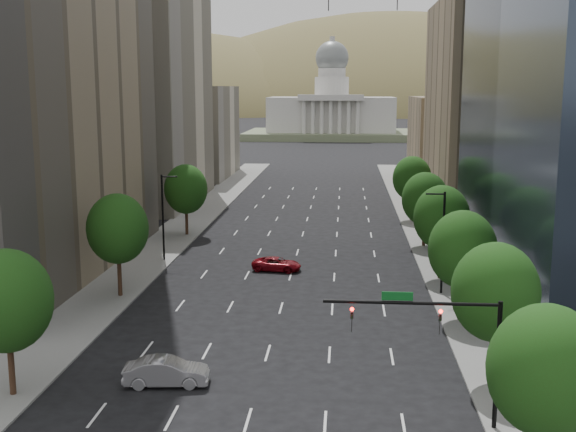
% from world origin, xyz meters
% --- Properties ---
extents(sidewalk_left, '(6.00, 200.00, 0.15)m').
position_xyz_m(sidewalk_left, '(-15.50, 60.00, 0.07)').
color(sidewalk_left, slate).
rests_on(sidewalk_left, ground).
extents(sidewalk_right, '(6.00, 200.00, 0.15)m').
position_xyz_m(sidewalk_right, '(15.50, 60.00, 0.07)').
color(sidewalk_right, slate).
rests_on(sidewalk_right, ground).
extents(midrise_cream_left, '(14.00, 30.00, 35.00)m').
position_xyz_m(midrise_cream_left, '(-25.00, 103.00, 17.50)').
color(midrise_cream_left, beige).
rests_on(midrise_cream_left, ground).
extents(filler_left, '(14.00, 26.00, 18.00)m').
position_xyz_m(filler_left, '(-25.00, 136.00, 9.00)').
color(filler_left, beige).
rests_on(filler_left, ground).
extents(parking_tan_right, '(14.00, 30.00, 30.00)m').
position_xyz_m(parking_tan_right, '(25.00, 100.00, 15.00)').
color(parking_tan_right, '#8C7759').
rests_on(parking_tan_right, ground).
extents(filler_right, '(14.00, 26.00, 16.00)m').
position_xyz_m(filler_right, '(25.00, 133.00, 8.00)').
color(filler_right, '#8C7759').
rests_on(filler_right, ground).
extents(tree_right_0, '(5.20, 5.20, 8.39)m').
position_xyz_m(tree_right_0, '(14.00, 25.00, 5.39)').
color(tree_right_0, '#382316').
rests_on(tree_right_0, ground).
extents(tree_right_1, '(5.20, 5.20, 8.75)m').
position_xyz_m(tree_right_1, '(14.00, 36.00, 5.75)').
color(tree_right_1, '#382316').
rests_on(tree_right_1, ground).
extents(tree_right_2, '(5.20, 5.20, 8.61)m').
position_xyz_m(tree_right_2, '(14.00, 48.00, 5.60)').
color(tree_right_2, '#382316').
rests_on(tree_right_2, ground).
extents(tree_right_3, '(5.20, 5.20, 8.89)m').
position_xyz_m(tree_right_3, '(14.00, 60.00, 5.89)').
color(tree_right_3, '#382316').
rests_on(tree_right_3, ground).
extents(tree_right_4, '(5.20, 5.20, 8.46)m').
position_xyz_m(tree_right_4, '(14.00, 74.00, 5.46)').
color(tree_right_4, '#382316').
rests_on(tree_right_4, ground).
extents(tree_right_5, '(5.20, 5.20, 8.75)m').
position_xyz_m(tree_right_5, '(14.00, 90.00, 5.75)').
color(tree_right_5, '#382316').
rests_on(tree_right_5, ground).
extents(tree_left_0, '(5.20, 5.20, 8.75)m').
position_xyz_m(tree_left_0, '(-14.00, 32.00, 5.75)').
color(tree_left_0, '#382316').
rests_on(tree_left_0, ground).
extents(tree_left_1, '(5.20, 5.20, 8.97)m').
position_xyz_m(tree_left_1, '(-14.00, 52.00, 5.96)').
color(tree_left_1, '#382316').
rests_on(tree_left_1, ground).
extents(tree_left_2, '(5.20, 5.20, 8.68)m').
position_xyz_m(tree_left_2, '(-14.00, 78.00, 5.68)').
color(tree_left_2, '#382316').
rests_on(tree_left_2, ground).
extents(streetlight_rn, '(1.70, 0.20, 9.00)m').
position_xyz_m(streetlight_rn, '(13.44, 55.00, 4.84)').
color(streetlight_rn, black).
rests_on(streetlight_rn, ground).
extents(streetlight_ln, '(1.70, 0.20, 9.00)m').
position_xyz_m(streetlight_ln, '(-13.44, 65.00, 4.84)').
color(streetlight_ln, black).
rests_on(streetlight_ln, ground).
extents(traffic_signal, '(9.12, 0.40, 7.38)m').
position_xyz_m(traffic_signal, '(10.53, 30.00, 5.17)').
color(traffic_signal, black).
rests_on(traffic_signal, ground).
extents(capitol, '(60.00, 40.00, 35.20)m').
position_xyz_m(capitol, '(0.00, 249.71, 8.58)').
color(capitol, '#596647').
rests_on(capitol, ground).
extents(foothills, '(720.00, 413.00, 263.00)m').
position_xyz_m(foothills, '(34.67, 599.39, -37.78)').
color(foothills, olive).
rests_on(foothills, ground).
extents(car_silver, '(5.27, 2.31, 1.68)m').
position_xyz_m(car_silver, '(-5.50, 34.26, 0.84)').
color(car_silver, gray).
rests_on(car_silver, ground).
extents(car_red_far, '(5.03, 2.80, 1.33)m').
position_xyz_m(car_red_far, '(-1.50, 61.99, 0.66)').
color(car_red_far, maroon).
rests_on(car_red_far, ground).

